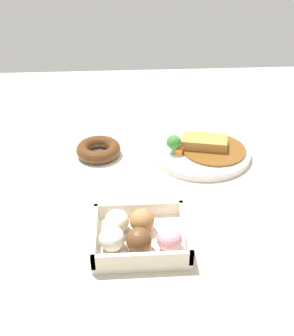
{
  "coord_description": "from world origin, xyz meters",
  "views": [
    {
      "loc": [
        -0.09,
        -0.73,
        0.54
      ],
      "look_at": [
        -0.04,
        0.06,
        0.03
      ],
      "focal_mm": 43.41,
      "sensor_mm": 36.0,
      "label": 1
    }
  ],
  "objects": [
    {
      "name": "ground_plane",
      "position": [
        0.0,
        0.0,
        0.0
      ],
      "size": [
        1.6,
        1.6,
        0.0
      ],
      "primitive_type": "plane",
      "color": "#B2A893"
    },
    {
      "name": "chocolate_ring_donut",
      "position": [
        -0.16,
        0.17,
        0.02
      ],
      "size": [
        0.15,
        0.15,
        0.03
      ],
      "color": "white",
      "rests_on": "ground_plane"
    },
    {
      "name": "donut_box",
      "position": [
        -0.08,
        -0.16,
        0.02
      ],
      "size": [
        0.18,
        0.15,
        0.06
      ],
      "color": "beige",
      "rests_on": "ground_plane"
    },
    {
      "name": "curry_plate",
      "position": [
        0.1,
        0.16,
        0.01
      ],
      "size": [
        0.26,
        0.26,
        0.07
      ],
      "color": "white",
      "rests_on": "ground_plane"
    }
  ]
}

